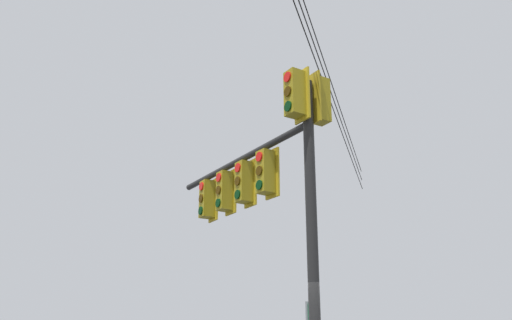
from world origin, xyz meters
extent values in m
cylinder|color=black|center=(-0.02, -0.54, 3.14)|extent=(0.20, 0.20, 6.28)
cylinder|color=black|center=(-1.67, -2.44, 5.41)|extent=(3.41, 3.90, 0.14)
cube|color=olive|center=(0.21, -0.73, 5.96)|extent=(0.42, 0.42, 0.90)
cube|color=#B29319|center=(0.08, -0.62, 5.96)|extent=(0.32, 0.36, 1.04)
cylinder|color=red|center=(0.33, -0.84, 6.26)|extent=(0.15, 0.17, 0.20)
cylinder|color=#3C2703|center=(0.33, -0.84, 5.96)|extent=(0.15, 0.17, 0.20)
cylinder|color=black|center=(0.33, -0.84, 5.66)|extent=(0.15, 0.17, 0.20)
cube|color=olive|center=(-0.24, -0.34, 5.96)|extent=(0.42, 0.42, 0.90)
cube|color=#B29319|center=(-0.12, -0.45, 5.96)|extent=(0.32, 0.36, 1.04)
cylinder|color=red|center=(-0.37, -0.23, 6.26)|extent=(0.15, 0.17, 0.20)
cylinder|color=#3C2703|center=(-0.37, -0.23, 5.96)|extent=(0.15, 0.17, 0.20)
cylinder|color=black|center=(-0.37, -0.23, 5.66)|extent=(0.15, 0.17, 0.20)
cube|color=olive|center=(-0.97, -1.63, 4.86)|extent=(0.42, 0.42, 0.90)
cube|color=#B29319|center=(-1.10, -1.53, 4.86)|extent=(0.30, 0.37, 1.04)
cylinder|color=red|center=(-0.84, -1.73, 5.16)|extent=(0.15, 0.18, 0.20)
cylinder|color=#3C2703|center=(-0.84, -1.73, 4.86)|extent=(0.15, 0.18, 0.20)
cylinder|color=black|center=(-0.84, -1.73, 4.56)|extent=(0.15, 0.18, 0.20)
cube|color=olive|center=(-1.52, -2.27, 4.86)|extent=(0.42, 0.42, 0.90)
cube|color=#B29319|center=(-1.65, -2.16, 4.86)|extent=(0.31, 0.36, 1.04)
cylinder|color=red|center=(-1.40, -2.38, 5.16)|extent=(0.15, 0.17, 0.20)
cylinder|color=#3C2703|center=(-1.40, -2.38, 4.86)|extent=(0.15, 0.17, 0.20)
cylinder|color=black|center=(-1.40, -2.38, 4.56)|extent=(0.15, 0.17, 0.20)
cube|color=olive|center=(-2.08, -2.91, 4.86)|extent=(0.42, 0.42, 0.90)
cube|color=#B29319|center=(-2.21, -2.80, 4.86)|extent=(0.32, 0.36, 1.04)
cylinder|color=red|center=(-1.95, -3.02, 5.16)|extent=(0.15, 0.17, 0.20)
cylinder|color=#3C2703|center=(-1.95, -3.02, 4.86)|extent=(0.15, 0.17, 0.20)
cylinder|color=black|center=(-1.95, -3.02, 4.56)|extent=(0.15, 0.17, 0.20)
cube|color=olive|center=(-2.64, -3.56, 4.86)|extent=(0.42, 0.42, 0.90)
cube|color=#B29319|center=(-2.76, -3.44, 4.86)|extent=(0.33, 0.35, 1.04)
cylinder|color=red|center=(-2.52, -3.67, 5.16)|extent=(0.16, 0.17, 0.20)
cylinder|color=#3C2703|center=(-2.52, -3.67, 4.86)|extent=(0.16, 0.17, 0.20)
cylinder|color=black|center=(-2.52, -3.67, 4.56)|extent=(0.16, 0.17, 0.20)
cube|color=#0C7238|center=(-2.75, -1.18, 2.18)|extent=(0.30, 0.09, 0.37)
cube|color=white|center=(-2.75, -1.16, 2.18)|extent=(0.23, 0.06, 0.31)
cylinder|color=black|center=(-0.96, -0.55, 7.34)|extent=(20.63, 0.26, 0.19)
cylinder|color=black|center=(-0.96, -0.55, 7.69)|extent=(20.63, 0.26, 0.19)
cylinder|color=black|center=(-0.96, -0.55, 8.04)|extent=(20.63, 0.26, 0.19)
camera|label=1|loc=(9.48, 1.26, 1.40)|focal=39.20mm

